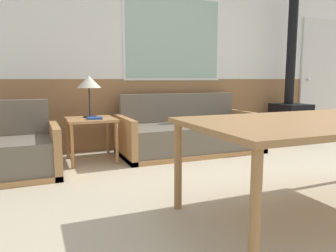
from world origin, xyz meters
The scene contains 10 objects.
ground_plane centered at (0.00, 0.00, 0.00)m, with size 16.00×16.00×0.00m, color beige.
wall_back centered at (-0.01, 2.63, 1.36)m, with size 7.20×0.09×2.70m.
couch centered at (-0.26, 2.02, 0.24)m, with size 1.95×0.89×0.81m.
armchair centered at (-2.41, 1.71, 0.24)m, with size 0.80×0.79×0.79m.
side_table centered at (-1.61, 2.04, 0.46)m, with size 0.58×0.58×0.54m.
table_lamp centered at (-1.60, 2.15, 0.97)m, with size 0.30×0.30×0.52m.
book_stack centered at (-1.57, 1.94, 0.55)m, with size 0.19×0.16×0.02m.
dining_table centered at (-0.29, -0.22, 0.67)m, with size 2.00×1.08×0.73m.
wood_stove centered at (1.65, 2.16, 0.61)m, with size 0.48×0.55×2.37m.
entry_door centered at (2.71, 2.57, 1.05)m, with size 0.94×0.09×2.09m.
Camera 1 is at (-2.26, -2.01, 1.02)m, focal length 35.00 mm.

